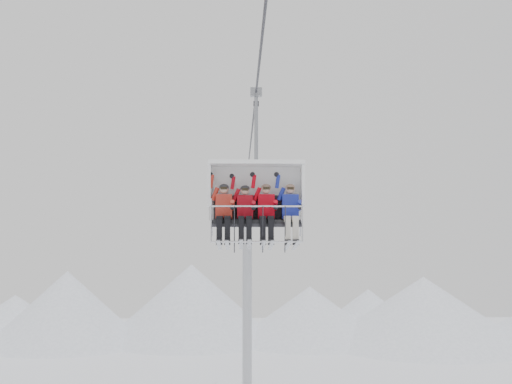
{
  "coord_description": "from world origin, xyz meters",
  "views": [
    {
      "loc": [
        -0.39,
        -16.47,
        9.57
      ],
      "look_at": [
        0.0,
        0.0,
        10.73
      ],
      "focal_mm": 45.0,
      "sensor_mm": 36.0,
      "label": 1
    }
  ],
  "objects_px": {
    "skier_far_left": "(224,211)",
    "skier_far_right": "(291,211)",
    "chairlift_carrier": "(256,193)",
    "skier_center_left": "(245,212)",
    "lift_tower_right": "(247,301)",
    "skier_center_right": "(266,211)"
  },
  "relations": [
    {
      "from": "skier_center_left",
      "to": "skier_center_right",
      "type": "bearing_deg",
      "value": 0.44
    },
    {
      "from": "skier_far_right",
      "to": "skier_center_left",
      "type": "bearing_deg",
      "value": -179.79
    },
    {
      "from": "lift_tower_right",
      "to": "skier_center_left",
      "type": "xyz_separation_m",
      "value": [
        -0.28,
        -22.34,
        4.42
      ]
    },
    {
      "from": "skier_far_left",
      "to": "skier_far_right",
      "type": "xyz_separation_m",
      "value": [
        1.68,
        0.0,
        0.0
      ]
    },
    {
      "from": "skier_far_right",
      "to": "chairlift_carrier",
      "type": "bearing_deg",
      "value": 160.63
    },
    {
      "from": "skier_far_right",
      "to": "skier_far_left",
      "type": "bearing_deg",
      "value": 180.0
    },
    {
      "from": "skier_far_left",
      "to": "skier_center_left",
      "type": "xyz_separation_m",
      "value": [
        0.54,
        -0.0,
        -0.02
      ]
    },
    {
      "from": "skier_far_left",
      "to": "skier_center_right",
      "type": "height_order",
      "value": "same"
    },
    {
      "from": "lift_tower_right",
      "to": "chairlift_carrier",
      "type": "relative_size",
      "value": 3.38
    },
    {
      "from": "chairlift_carrier",
      "to": "skier_far_right",
      "type": "relative_size",
      "value": 2.36
    },
    {
      "from": "skier_center_left",
      "to": "lift_tower_right",
      "type": "bearing_deg",
      "value": 89.27
    },
    {
      "from": "skier_far_left",
      "to": "skier_far_right",
      "type": "distance_m",
      "value": 1.68
    },
    {
      "from": "chairlift_carrier",
      "to": "skier_center_left",
      "type": "distance_m",
      "value": 0.64
    },
    {
      "from": "lift_tower_right",
      "to": "chairlift_carrier",
      "type": "distance_m",
      "value": 22.58
    },
    {
      "from": "lift_tower_right",
      "to": "skier_far_left",
      "type": "height_order",
      "value": "lift_tower_right"
    },
    {
      "from": "lift_tower_right",
      "to": "skier_far_right",
      "type": "height_order",
      "value": "lift_tower_right"
    },
    {
      "from": "skier_center_left",
      "to": "chairlift_carrier",
      "type": "bearing_deg",
      "value": 47.29
    },
    {
      "from": "chairlift_carrier",
      "to": "skier_center_right",
      "type": "distance_m",
      "value": 0.61
    },
    {
      "from": "lift_tower_right",
      "to": "skier_far_right",
      "type": "distance_m",
      "value": 22.79
    },
    {
      "from": "skier_far_right",
      "to": "lift_tower_right",
      "type": "bearing_deg",
      "value": 92.21
    },
    {
      "from": "skier_center_right",
      "to": "skier_far_right",
      "type": "distance_m",
      "value": 0.61
    },
    {
      "from": "chairlift_carrier",
      "to": "skier_center_left",
      "type": "height_order",
      "value": "chairlift_carrier"
    }
  ]
}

